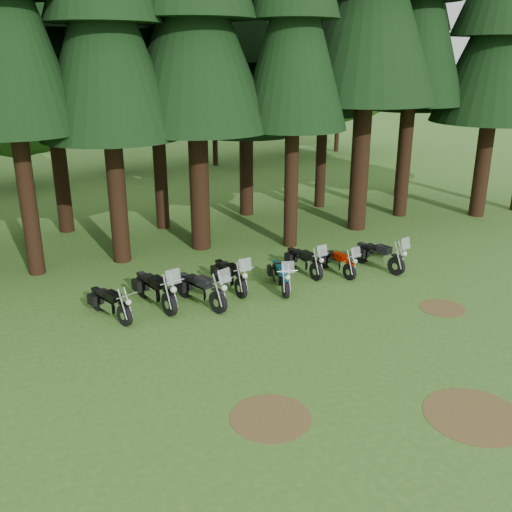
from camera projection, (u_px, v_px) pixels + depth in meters
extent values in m
plane|color=#2F571E|center=(332.00, 347.00, 15.40)|extent=(120.00, 120.00, 0.00)
cylinder|color=black|center=(27.00, 192.00, 19.61)|extent=(0.58, 0.58, 5.99)
cone|color=black|center=(2.00, 11.00, 17.69)|extent=(4.32, 4.32, 7.49)
cylinder|color=black|center=(117.00, 189.00, 20.93)|extent=(0.66, 0.66, 5.57)
cone|color=black|center=(104.00, 34.00, 19.15)|extent=(4.95, 4.95, 6.96)
cylinder|color=black|center=(199.00, 179.00, 22.37)|extent=(0.77, 0.77, 5.70)
cone|color=black|center=(194.00, 30.00, 20.54)|extent=(5.81, 5.81, 7.12)
cylinder|color=black|center=(291.00, 177.00, 22.64)|extent=(0.55, 0.55, 5.71)
cone|color=black|center=(294.00, 29.00, 20.81)|extent=(4.15, 4.15, 7.14)
cylinder|color=black|center=(360.00, 155.00, 24.81)|extent=(0.80, 0.80, 6.62)
cylinder|color=black|center=(405.00, 150.00, 26.98)|extent=(0.64, 0.64, 6.35)
cone|color=black|center=(417.00, 11.00, 24.94)|extent=(4.79, 4.79, 7.93)
cylinder|color=black|center=(483.00, 160.00, 27.09)|extent=(0.72, 0.72, 5.41)
cone|color=black|center=(499.00, 44.00, 25.35)|extent=(5.44, 5.44, 6.77)
cylinder|color=black|center=(60.00, 169.00, 24.61)|extent=(0.65, 0.65, 5.55)
cone|color=black|center=(45.00, 37.00, 22.82)|extent=(4.85, 4.85, 6.94)
cylinder|color=black|center=(160.00, 167.00, 25.13)|extent=(0.58, 0.58, 5.52)
cone|color=black|center=(153.00, 39.00, 23.36)|extent=(4.35, 4.35, 6.90)
cylinder|color=black|center=(246.00, 167.00, 27.44)|extent=(0.66, 0.66, 4.70)
cone|color=black|center=(246.00, 69.00, 25.93)|extent=(4.94, 4.94, 5.87)
cone|color=black|center=(245.00, 2.00, 25.00)|extent=(3.95, 3.95, 4.96)
cylinder|color=black|center=(321.00, 153.00, 28.72)|extent=(0.53, 0.53, 5.56)
cone|color=black|center=(326.00, 40.00, 26.94)|extent=(3.94, 3.94, 6.95)
cylinder|color=black|center=(403.00, 145.00, 30.94)|extent=(0.61, 0.61, 5.65)
cone|color=black|center=(413.00, 38.00, 29.13)|extent=(4.59, 4.59, 7.06)
cylinder|color=black|center=(21.00, 164.00, 33.97)|extent=(0.36, 0.36, 2.55)
sphere|color=#2C5A22|center=(13.00, 105.00, 32.83)|extent=(5.95, 5.95, 5.95)
sphere|color=#2C5A22|center=(34.00, 116.00, 32.90)|extent=(4.25, 4.25, 4.25)
cylinder|color=black|center=(120.00, 154.00, 37.71)|extent=(0.36, 0.36, 2.47)
sphere|color=#2C5A22|center=(116.00, 103.00, 36.61)|extent=(5.76, 5.76, 5.76)
sphere|color=#2C5A22|center=(135.00, 112.00, 36.68)|extent=(4.12, 4.12, 4.12)
cylinder|color=black|center=(215.00, 140.00, 39.95)|extent=(0.36, 0.36, 3.52)
sphere|color=#2C5A22|center=(213.00, 70.00, 38.38)|extent=(8.21, 8.21, 8.21)
sphere|color=#2C5A22|center=(238.00, 83.00, 38.48)|extent=(5.87, 5.87, 5.87)
cylinder|color=black|center=(287.00, 136.00, 43.98)|extent=(0.36, 0.36, 2.94)
sphere|color=#2C5A22|center=(288.00, 83.00, 42.66)|extent=(6.86, 6.86, 6.86)
sphere|color=#2C5A22|center=(307.00, 93.00, 42.75)|extent=(4.90, 4.90, 4.90)
cylinder|color=black|center=(337.00, 129.00, 45.74)|extent=(0.36, 0.36, 3.52)
sphere|color=#2C5A22|center=(340.00, 68.00, 44.17)|extent=(8.20, 8.20, 8.20)
sphere|color=#2C5A22|center=(361.00, 79.00, 44.27)|extent=(5.86, 5.86, 5.86)
cylinder|color=#4C3D1E|center=(271.00, 417.00, 12.42)|extent=(1.80, 1.80, 0.01)
cylinder|color=#4C3D1E|center=(442.00, 308.00, 17.77)|extent=(1.40, 1.40, 0.01)
cylinder|color=#4C3D1E|center=(474.00, 416.00, 12.48)|extent=(2.20, 2.20, 0.01)
cylinder|color=black|center=(125.00, 315.00, 16.53)|extent=(0.33, 0.65, 0.64)
cylinder|color=black|center=(97.00, 301.00, 17.53)|extent=(0.33, 0.65, 0.64)
cube|color=silver|center=(109.00, 305.00, 17.03)|extent=(0.47, 0.73, 0.33)
cube|color=black|center=(113.00, 296.00, 16.77)|extent=(0.44, 0.60, 0.23)
cube|color=black|center=(105.00, 293.00, 17.08)|extent=(0.44, 0.60, 0.12)
cylinder|color=black|center=(169.00, 304.00, 17.16)|extent=(0.28, 0.75, 0.74)
cylinder|color=black|center=(143.00, 287.00, 18.45)|extent=(0.28, 0.75, 0.74)
cube|color=silver|center=(155.00, 292.00, 17.81)|extent=(0.45, 0.82, 0.38)
cube|color=black|center=(158.00, 282.00, 17.49)|extent=(0.44, 0.66, 0.27)
cube|color=black|center=(150.00, 279.00, 17.88)|extent=(0.44, 0.66, 0.13)
cube|color=silver|center=(173.00, 277.00, 16.58)|extent=(0.49, 0.22, 0.44)
cylinder|color=black|center=(218.00, 302.00, 17.33)|extent=(0.35, 0.72, 0.71)
cylinder|color=black|center=(185.00, 287.00, 18.46)|extent=(0.35, 0.72, 0.71)
cube|color=silver|center=(200.00, 291.00, 17.90)|extent=(0.50, 0.81, 0.36)
cube|color=black|center=(204.00, 282.00, 17.60)|extent=(0.48, 0.66, 0.26)
cube|color=black|center=(194.00, 279.00, 17.95)|extent=(0.48, 0.66, 0.13)
cube|color=silver|center=(224.00, 276.00, 16.79)|extent=(0.47, 0.26, 0.42)
cylinder|color=black|center=(241.00, 288.00, 18.42)|extent=(0.16, 0.68, 0.67)
cylinder|color=black|center=(220.00, 273.00, 19.72)|extent=(0.16, 0.68, 0.67)
cube|color=silver|center=(229.00, 277.00, 19.08)|extent=(0.30, 0.72, 0.35)
cube|color=black|center=(232.00, 269.00, 18.76)|extent=(0.32, 0.57, 0.25)
cube|color=black|center=(226.00, 266.00, 19.16)|extent=(0.32, 0.57, 0.12)
cube|color=silver|center=(245.00, 265.00, 17.86)|extent=(0.43, 0.14, 0.40)
cylinder|color=black|center=(286.00, 289.00, 18.43)|extent=(0.31, 0.64, 0.63)
cylinder|color=black|center=(276.00, 272.00, 19.80)|extent=(0.31, 0.64, 0.63)
cube|color=silver|center=(280.00, 277.00, 19.13)|extent=(0.45, 0.72, 0.32)
cube|color=#104E64|center=(282.00, 270.00, 18.81)|extent=(0.43, 0.59, 0.23)
cube|color=black|center=(279.00, 267.00, 19.23)|extent=(0.43, 0.59, 0.11)
cube|color=silver|center=(288.00, 267.00, 17.88)|extent=(0.42, 0.23, 0.38)
cylinder|color=black|center=(316.00, 272.00, 19.86)|extent=(0.18, 0.64, 0.64)
cylinder|color=black|center=(292.00, 259.00, 21.07)|extent=(0.18, 0.64, 0.64)
cube|color=silver|center=(303.00, 263.00, 20.48)|extent=(0.31, 0.69, 0.33)
cube|color=black|center=(307.00, 255.00, 20.18)|extent=(0.32, 0.55, 0.23)
cube|color=black|center=(300.00, 253.00, 20.55)|extent=(0.32, 0.55, 0.12)
cube|color=silver|center=(322.00, 251.00, 19.34)|extent=(0.41, 0.15, 0.38)
cylinder|color=black|center=(349.00, 272.00, 19.90)|extent=(0.17, 0.61, 0.60)
cylinder|color=black|center=(324.00, 260.00, 21.02)|extent=(0.17, 0.61, 0.60)
cube|color=silver|center=(336.00, 263.00, 20.47)|extent=(0.30, 0.65, 0.31)
cube|color=#BC1200|center=(340.00, 256.00, 20.19)|extent=(0.31, 0.52, 0.22)
cube|color=black|center=(333.00, 254.00, 20.54)|extent=(0.31, 0.52, 0.11)
cube|color=silver|center=(356.00, 252.00, 19.41)|extent=(0.39, 0.14, 0.36)
cylinder|color=black|center=(396.00, 266.00, 20.33)|extent=(0.29, 0.70, 0.69)
cylinder|color=black|center=(362.00, 254.00, 21.50)|extent=(0.29, 0.70, 0.69)
cube|color=silver|center=(377.00, 257.00, 20.92)|extent=(0.44, 0.77, 0.35)
cube|color=black|center=(383.00, 249.00, 20.62)|extent=(0.42, 0.62, 0.25)
cube|color=black|center=(373.00, 247.00, 20.98)|extent=(0.42, 0.62, 0.12)
cube|color=silver|center=(406.00, 243.00, 19.79)|extent=(0.45, 0.22, 0.41)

